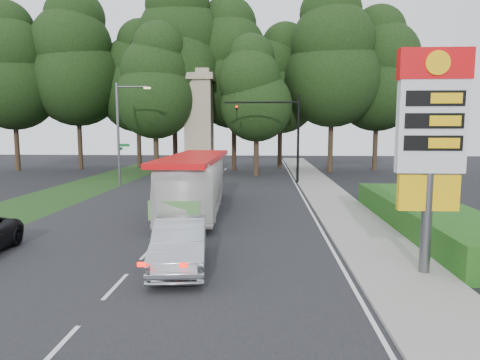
# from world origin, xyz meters

# --- Properties ---
(ground) EXTENTS (120.00, 120.00, 0.00)m
(ground) POSITION_xyz_m (0.00, 0.00, 0.00)
(ground) COLOR black
(ground) RESTS_ON ground
(road_surface) EXTENTS (14.00, 80.00, 0.02)m
(road_surface) POSITION_xyz_m (0.00, 12.00, 0.01)
(road_surface) COLOR black
(road_surface) RESTS_ON ground
(sidewalk_right) EXTENTS (3.00, 80.00, 0.12)m
(sidewalk_right) POSITION_xyz_m (8.50, 12.00, 0.06)
(sidewalk_right) COLOR gray
(sidewalk_right) RESTS_ON ground
(grass_verge_left) EXTENTS (5.00, 50.00, 0.02)m
(grass_verge_left) POSITION_xyz_m (-9.50, 18.00, 0.01)
(grass_verge_left) COLOR #193814
(grass_verge_left) RESTS_ON ground
(hedge) EXTENTS (3.00, 14.00, 1.20)m
(hedge) POSITION_xyz_m (11.50, 8.00, 0.60)
(hedge) COLOR #194B14
(hedge) RESTS_ON ground
(gas_station_pylon) EXTENTS (2.10, 0.45, 6.85)m
(gas_station_pylon) POSITION_xyz_m (9.20, 1.99, 4.45)
(gas_station_pylon) COLOR #59595E
(gas_station_pylon) RESTS_ON ground
(traffic_signal_mast) EXTENTS (6.10, 0.35, 7.20)m
(traffic_signal_mast) POSITION_xyz_m (5.68, 24.00, 4.67)
(traffic_signal_mast) COLOR black
(traffic_signal_mast) RESTS_ON ground
(streetlight_signs) EXTENTS (2.75, 0.98, 8.00)m
(streetlight_signs) POSITION_xyz_m (-6.99, 22.01, 4.44)
(streetlight_signs) COLOR #59595E
(streetlight_signs) RESTS_ON ground
(monument) EXTENTS (3.00, 3.00, 10.05)m
(monument) POSITION_xyz_m (-2.00, 30.00, 5.10)
(monument) COLOR gray
(monument) RESTS_ON ground
(tree_far_west) EXTENTS (8.96, 8.96, 17.60)m
(tree_far_west) POSITION_xyz_m (-22.00, 33.00, 10.68)
(tree_far_west) COLOR #2D2116
(tree_far_west) RESTS_ON ground
(tree_west_mid) EXTENTS (9.80, 9.80, 19.25)m
(tree_west_mid) POSITION_xyz_m (-16.00, 35.00, 11.69)
(tree_west_mid) COLOR #2D2116
(tree_west_mid) RESTS_ON ground
(tree_west_near) EXTENTS (8.40, 8.40, 16.50)m
(tree_west_near) POSITION_xyz_m (-10.00, 37.00, 10.02)
(tree_west_near) COLOR #2D2116
(tree_west_near) RESTS_ON ground
(tree_center_left) EXTENTS (10.08, 10.08, 19.80)m
(tree_center_left) POSITION_xyz_m (-5.00, 33.00, 12.02)
(tree_center_left) COLOR #2D2116
(tree_center_left) RESTS_ON ground
(tree_center_right) EXTENTS (9.24, 9.24, 18.15)m
(tree_center_right) POSITION_xyz_m (1.00, 35.00, 11.02)
(tree_center_right) COLOR #2D2116
(tree_center_right) RESTS_ON ground
(tree_east_near) EXTENTS (8.12, 8.12, 15.95)m
(tree_east_near) POSITION_xyz_m (6.00, 37.00, 9.68)
(tree_east_near) COLOR #2D2116
(tree_east_near) RESTS_ON ground
(tree_east_mid) EXTENTS (9.52, 9.52, 18.70)m
(tree_east_mid) POSITION_xyz_m (11.00, 33.00, 11.35)
(tree_east_mid) COLOR #2D2116
(tree_east_mid) RESTS_ON ground
(tree_far_east) EXTENTS (8.68, 8.68, 17.05)m
(tree_far_east) POSITION_xyz_m (16.00, 35.00, 10.35)
(tree_far_east) COLOR #2D2116
(tree_far_east) RESTS_ON ground
(tree_monument_left) EXTENTS (7.28, 7.28, 14.30)m
(tree_monument_left) POSITION_xyz_m (-6.00, 29.00, 8.68)
(tree_monument_left) COLOR #2D2116
(tree_monument_left) RESTS_ON ground
(tree_monument_right) EXTENTS (6.72, 6.72, 13.20)m
(tree_monument_right) POSITION_xyz_m (3.50, 29.50, 8.01)
(tree_monument_right) COLOR #2D2116
(tree_monument_right) RESTS_ON ground
(transit_bus) EXTENTS (3.22, 11.18, 3.08)m
(transit_bus) POSITION_xyz_m (0.50, 11.67, 1.54)
(transit_bus) COLOR white
(transit_bus) RESTS_ON ground
(sedan_silver) EXTENTS (2.24, 4.91, 1.56)m
(sedan_silver) POSITION_xyz_m (1.50, 2.39, 0.78)
(sedan_silver) COLOR #B1B5B9
(sedan_silver) RESTS_ON ground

